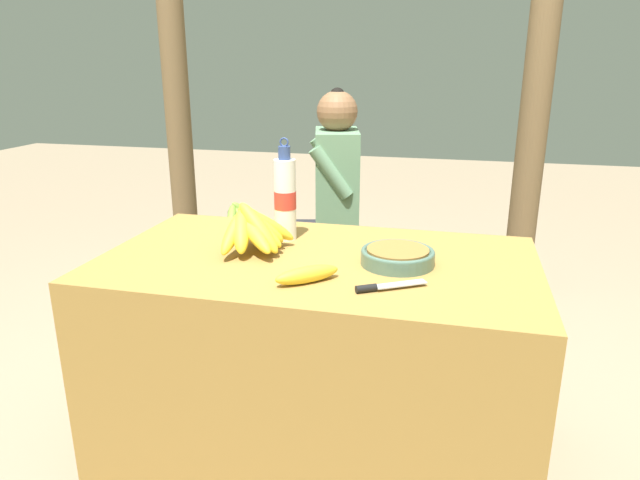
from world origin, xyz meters
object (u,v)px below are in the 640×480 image
object	(u,v)px
loose_banana_front	(307,274)
support_post_far	(538,84)
knife	(381,287)
serving_bowl	(398,255)
banana_bunch_green	(239,214)
seated_vendor	(327,190)
support_post_near	(175,80)
water_bottle	(285,198)
banana_bunch_ripe	(255,227)
wooden_bench	(324,244)

from	to	relation	value
loose_banana_front	support_post_far	distance (m)	1.93
knife	serving_bowl	bearing A→B (deg)	53.27
support_post_far	banana_bunch_green	bearing A→B (deg)	-163.17
seated_vendor	support_post_near	distance (m)	1.22
water_bottle	knife	xyz separation A→B (m)	(0.37, -0.37, -0.13)
serving_bowl	seated_vendor	xyz separation A→B (m)	(-0.45, 1.05, -0.06)
seated_vendor	support_post_far	world-z (taller)	support_post_far
banana_bunch_ripe	serving_bowl	size ratio (longest dim) A/B	1.42
water_bottle	support_post_near	xyz separation A→B (m)	(-1.08, 1.38, 0.31)
seated_vendor	wooden_bench	bearing A→B (deg)	-71.46
banana_bunch_green	water_bottle	bearing A→B (deg)	-59.77
loose_banana_front	support_post_far	bearing A→B (deg)	67.45
serving_bowl	loose_banana_front	xyz separation A→B (m)	(-0.22, -0.20, -0.00)
serving_bowl	support_post_near	world-z (taller)	support_post_near
loose_banana_front	banana_bunch_green	world-z (taller)	loose_banana_front
water_bottle	seated_vendor	distance (m)	0.92
banana_bunch_ripe	wooden_bench	size ratio (longest dim) A/B	0.17
banana_bunch_green	support_post_near	distance (m)	0.94
serving_bowl	knife	world-z (taller)	serving_bowl
water_bottle	wooden_bench	world-z (taller)	water_bottle
loose_banana_front	knife	world-z (taller)	loose_banana_front
water_bottle	support_post_near	world-z (taller)	support_post_near
wooden_bench	seated_vendor	size ratio (longest dim) A/B	1.57
water_bottle	knife	size ratio (longest dim) A/B	1.87
knife	seated_vendor	distance (m)	1.34
knife	support_post_near	bearing A→B (deg)	98.34
wooden_bench	support_post_near	distance (m)	1.33
banana_bunch_ripe	support_post_near	world-z (taller)	support_post_near
banana_bunch_green	loose_banana_front	bearing A→B (deg)	-61.08
serving_bowl	loose_banana_front	world-z (taller)	serving_bowl
serving_bowl	banana_bunch_ripe	bearing A→B (deg)	177.67
seated_vendor	support_post_far	size ratio (longest dim) A/B	0.50
loose_banana_front	seated_vendor	distance (m)	1.28
banana_bunch_green	knife	bearing A→B (deg)	-54.97
wooden_bench	knife	bearing A→B (deg)	-70.51
knife	wooden_bench	size ratio (longest dim) A/B	0.10
loose_banana_front	water_bottle	bearing A→B (deg)	115.30
water_bottle	banana_bunch_green	world-z (taller)	water_bottle
knife	seated_vendor	size ratio (longest dim) A/B	0.16
seated_vendor	banana_bunch_ripe	bearing A→B (deg)	76.70
banana_bunch_ripe	loose_banana_front	size ratio (longest dim) A/B	1.79
banana_bunch_ripe	loose_banana_front	bearing A→B (deg)	-44.29
knife	support_post_near	world-z (taller)	support_post_near
banana_bunch_ripe	serving_bowl	world-z (taller)	banana_bunch_ripe
loose_banana_front	serving_bowl	bearing A→B (deg)	43.08
serving_bowl	support_post_far	size ratio (longest dim) A/B	0.09
loose_banana_front	support_post_near	xyz separation A→B (m)	(-1.25, 1.74, 0.43)
wooden_bench	support_post_far	xyz separation A→B (m)	(0.98, 0.44, 0.78)
knife	support_post_far	world-z (taller)	support_post_far
banana_bunch_ripe	banana_bunch_green	distance (m)	1.22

